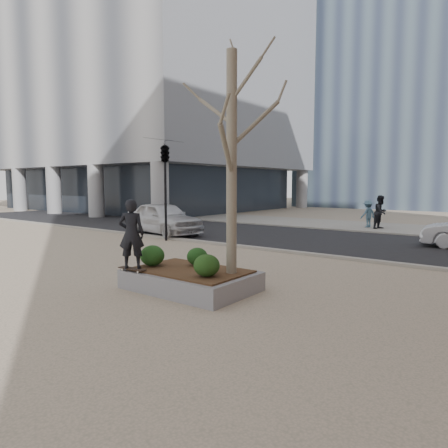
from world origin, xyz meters
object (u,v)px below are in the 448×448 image
Objects in this scene: skateboarder at (131,234)px; police_car at (163,218)px; skateboard at (132,270)px; planter at (191,280)px.

skateboarder is 10.61m from police_car.
skateboarder is (0.00, 0.00, 0.87)m from skateboard.
police_car is (-8.15, 7.04, 0.61)m from planter.
skateboard is at bearing -141.69° from planter.
planter is 10.79m from police_car.
planter is at bearing 178.67° from skateboarder.
police_car is at bearing 127.62° from skateboard.
skateboard is 0.47× the size of skateboarder.
skateboard is 10.60m from police_car.
planter is 3.85× the size of skateboard.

